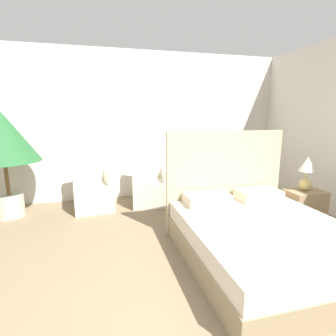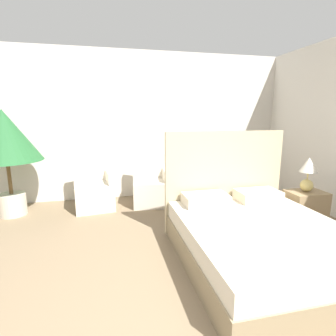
{
  "view_description": "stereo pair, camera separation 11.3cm",
  "coord_description": "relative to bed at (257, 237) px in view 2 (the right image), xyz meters",
  "views": [
    {
      "loc": [
        -0.79,
        -1.13,
        1.67
      ],
      "look_at": [
        0.26,
        2.9,
        0.83
      ],
      "focal_mm": 28.0,
      "sensor_mm": 36.0,
      "label": 1
    },
    {
      "loc": [
        -0.68,
        -1.16,
        1.67
      ],
      "look_at": [
        0.26,
        2.9,
        0.83
      ],
      "focal_mm": 28.0,
      "sensor_mm": 36.0,
      "label": 2
    }
  ],
  "objects": [
    {
      "name": "potted_palm",
      "position": [
        -3.25,
        2.22,
        0.98
      ],
      "size": [
        1.12,
        1.12,
        1.76
      ],
      "color": "beige",
      "rests_on": "ground_plane"
    },
    {
      "name": "wall_back",
      "position": [
        -0.96,
        2.86,
        1.16
      ],
      "size": [
        10.0,
        0.06,
        2.9
      ],
      "color": "silver",
      "rests_on": "ground_plane"
    },
    {
      "name": "armchair_near_window_right",
      "position": [
        -0.87,
        2.21,
        0.01
      ],
      "size": [
        0.72,
        0.65,
        0.94
      ],
      "rotation": [
        0.0,
        0.0,
        -0.12
      ],
      "color": "beige",
      "rests_on": "ground_plane"
    },
    {
      "name": "table_lamp",
      "position": [
        1.21,
        0.69,
        0.57
      ],
      "size": [
        0.25,
        0.25,
        0.51
      ],
      "color": "tan",
      "rests_on": "nightstand"
    },
    {
      "name": "armchair_near_window_left",
      "position": [
        -1.91,
        2.21,
        0.01
      ],
      "size": [
        0.72,
        0.65,
        0.94
      ],
      "rotation": [
        0.0,
        0.0,
        0.12
      ],
      "color": "beige",
      "rests_on": "ground_plane"
    },
    {
      "name": "bed",
      "position": [
        0.0,
        0.0,
        0.0
      ],
      "size": [
        1.77,
        2.05,
        1.45
      ],
      "color": "#8C7A5B",
      "rests_on": "ground_plane"
    },
    {
      "name": "nightstand",
      "position": [
        1.21,
        0.68,
        -0.02
      ],
      "size": [
        0.54,
        0.38,
        0.56
      ],
      "color": "#937A56",
      "rests_on": "ground_plane"
    }
  ]
}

